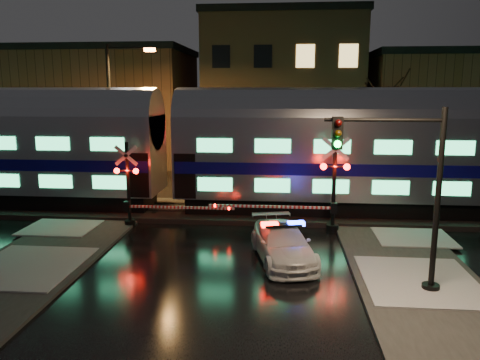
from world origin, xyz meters
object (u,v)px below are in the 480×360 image
(police_car, at_px, (283,243))
(streetlight, at_px, (115,110))
(crossing_signal_right, at_px, (326,192))
(crossing_signal_left, at_px, (136,193))
(traffic_light, at_px, (407,197))

(police_car, height_order, streetlight, streetlight)
(police_car, distance_m, crossing_signal_right, 4.16)
(crossing_signal_left, relative_size, streetlight, 0.63)
(crossing_signal_left, bearing_deg, crossing_signal_right, 0.07)
(traffic_light, height_order, streetlight, streetlight)
(streetlight, bearing_deg, crossing_signal_right, -30.20)
(crossing_signal_right, height_order, traffic_light, traffic_light)
(police_car, height_order, crossing_signal_left, crossing_signal_left)
(police_car, bearing_deg, crossing_signal_right, 50.11)
(police_car, height_order, crossing_signal_right, crossing_signal_right)
(crossing_signal_right, bearing_deg, police_car, -116.56)
(crossing_signal_left, bearing_deg, traffic_light, -30.60)
(crossing_signal_left, bearing_deg, police_car, -28.82)
(streetlight, bearing_deg, traffic_light, -43.60)
(crossing_signal_left, distance_m, traffic_light, 11.80)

